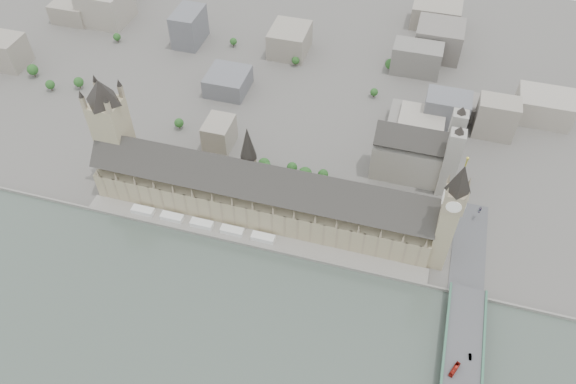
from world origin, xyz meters
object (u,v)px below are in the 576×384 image
(car_silver, at_px, (470,357))
(car_approach, at_px, (480,210))
(red_bus_north, at_px, (454,369))
(elizabeth_tower, at_px, (451,211))
(palace_of_westminster, at_px, (260,194))
(victoria_tower, at_px, (112,128))
(westminster_abbey, at_px, (417,154))

(car_silver, distance_m, car_approach, 127.52)
(red_bus_north, bearing_deg, elizabeth_tower, 125.21)
(palace_of_westminster, relative_size, victoria_tower, 2.65)
(victoria_tower, height_order, car_silver, victoria_tower)
(victoria_tower, bearing_deg, westminster_abbey, 16.50)
(elizabeth_tower, relative_size, westminster_abbey, 1.58)
(westminster_abbey, bearing_deg, elizabeth_tower, -72.71)
(palace_of_westminster, height_order, car_approach, palace_of_westminster)
(westminster_abbey, bearing_deg, palace_of_westminster, -145.83)
(westminster_abbey, xyz_separation_m, car_silver, (55.10, -162.52, -14.10))
(victoria_tower, xyz_separation_m, car_silver, (288.02, -93.52, -44.22))
(car_silver, bearing_deg, palace_of_westminster, 146.48)
(palace_of_westminster, bearing_deg, red_bus_north, -32.20)
(victoria_tower, height_order, red_bus_north, victoria_tower)
(victoria_tower, bearing_deg, car_silver, -17.99)
(elizabeth_tower, distance_m, car_approach, 75.50)
(palace_of_westminster, height_order, elizabeth_tower, elizabeth_tower)
(palace_of_westminster, distance_m, car_silver, 187.90)
(car_silver, xyz_separation_m, car_approach, (-0.11, 127.52, 0.02))
(victoria_tower, bearing_deg, red_bus_north, -20.66)
(elizabeth_tower, height_order, car_silver, elizabeth_tower)
(elizabeth_tower, bearing_deg, victoria_tower, 176.04)
(palace_of_westminster, bearing_deg, car_silver, -27.71)
(red_bus_north, relative_size, car_approach, 2.18)
(victoria_tower, distance_m, car_approach, 293.26)
(palace_of_westminster, bearing_deg, victoria_tower, 177.04)
(red_bus_north, bearing_deg, car_silver, 75.23)
(red_bus_north, bearing_deg, palace_of_westminster, 170.71)
(red_bus_north, bearing_deg, car_approach, 109.25)
(victoria_tower, relative_size, westminster_abbey, 1.47)
(car_silver, bearing_deg, elizabeth_tower, 104.56)
(palace_of_westminster, distance_m, elizabeth_tower, 142.94)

